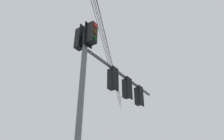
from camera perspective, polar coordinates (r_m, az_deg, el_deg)
The scene contains 2 objects.
signal_mast_assembly at distance 7.93m, azimuth -1.69°, elevation -3.94°, with size 2.74×5.46×7.34m.
overhead_wire_span at distance 10.92m, azimuth -4.53°, elevation 17.52°, with size 24.87×20.75×1.73m.
Camera 1 is at (5.27, -1.96, 2.04)m, focal length 32.16 mm.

